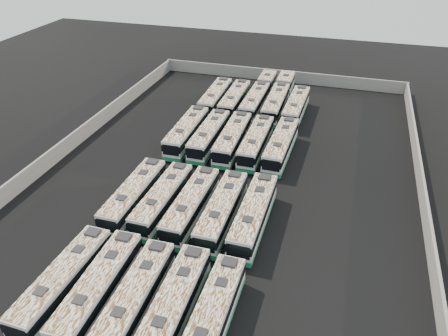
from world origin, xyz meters
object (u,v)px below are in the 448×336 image
bus_midback_left (209,136)px  bus_back_far_right (296,107)px  bus_midfront_center (191,205)px  bus_midfront_left (163,200)px  bus_midfront_far_right (253,215)px  bus_front_right (173,308)px  bus_midback_center (233,139)px  bus_back_right (279,97)px  bus_back_far_left (216,98)px  bus_midback_far_left (187,132)px  bus_back_left (235,100)px  bus_midback_right (256,142)px  bus_front_left (99,288)px  bus_midfront_far_left (134,195)px  bus_back_center (259,95)px  bus_front_center (135,300)px  bus_front_far_right (212,319)px  bus_midfront_right (222,211)px  bus_front_far_left (64,281)px  bus_midback_far_right (281,145)px

bus_midback_left → bus_back_far_right: size_ratio=1.00×
bus_midfront_center → bus_midfront_left: bearing=178.8°
bus_midfront_far_right → bus_back_far_right: size_ratio=1.02×
bus_front_right → bus_midback_center: (-3.28, 28.83, 0.01)m
bus_back_right → bus_front_right: bearing=-90.7°
bus_back_far_left → bus_back_right: (9.85, 3.33, 0.02)m
bus_front_right → bus_midback_far_left: bearing=107.9°
bus_midback_left → bus_back_left: size_ratio=1.01×
bus_midfront_left → bus_midback_right: bearing=68.1°
bus_front_left → bus_back_far_left: 41.97m
bus_midfront_far_left → bus_midback_far_left: bus_midback_far_left is taller
bus_midback_right → bus_back_center: 16.57m
bus_front_center → bus_back_far_right: (6.53, 41.98, 0.02)m
bus_back_left → bus_front_far_right: bearing=-77.5°
bus_midfront_right → bus_midback_left: bearing=112.5°
bus_front_left → bus_midfront_left: bus_front_left is taller
bus_midback_center → bus_midback_right: (3.21, 0.03, -0.04)m
bus_back_left → bus_midback_right: bearing=-64.0°
bus_midfront_far_left → bus_back_far_left: (0.05, 28.91, -0.00)m
bus_front_right → bus_back_far_right: bearing=84.6°
bus_front_far_right → bus_midback_right: size_ratio=0.99×
bus_midfront_left → bus_back_far_left: bus_back_far_left is taller
bus_midfront_far_left → bus_back_center: 32.71m
bus_midfront_far_left → bus_midfront_far_right: bus_midfront_far_right is taller
bus_midfront_far_left → bus_midfront_far_right: bearing=1.0°
bus_front_far_left → bus_back_right: (9.89, 45.30, 0.04)m
bus_back_far_right → bus_back_far_left: bearing=-179.2°
bus_front_far_right → bus_back_right: size_ratio=0.62×
bus_back_left → bus_front_far_left: bearing=-95.1°
bus_midfront_far_right → bus_front_far_left: bearing=-134.8°
bus_back_right → bus_front_far_right: bearing=-86.7°
bus_front_left → bus_midback_far_right: bus_midback_far_right is taller
bus_midback_left → bus_back_center: 16.55m
bus_back_far_left → bus_back_center: (6.54, 3.13, -0.03)m
bus_midback_right → bus_back_center: bearing=101.3°
bus_front_left → bus_midfront_right: (6.65, 13.01, 0.01)m
bus_front_left → bus_midfront_right: size_ratio=1.00×
bus_midfront_far_right → bus_midfront_left: bearing=-179.8°
bus_back_far_left → bus_back_left: bearing=-1.3°
bus_front_center → bus_back_left: bearing=93.3°
bus_front_far_left → bus_midfront_left: 13.67m
bus_front_right → bus_back_right: bus_back_right is taller
bus_front_left → bus_front_center: 3.38m
bus_back_left → bus_midfront_left: bearing=-90.7°
bus_midback_left → bus_back_left: bus_midback_left is taller
bus_midback_far_left → bus_front_center: bearing=-78.1°
bus_front_left → bus_midback_left: 28.75m
bus_front_left → bus_back_far_left: bearing=93.0°
bus_front_center → bus_midfront_far_right: size_ratio=0.97×
bus_back_far_right → bus_midback_far_left: bearing=-134.2°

